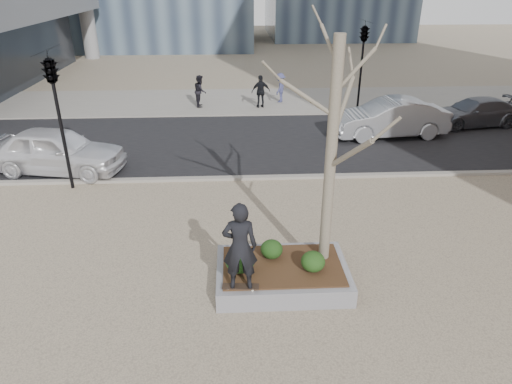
{
  "coord_description": "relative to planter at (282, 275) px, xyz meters",
  "views": [
    {
      "loc": [
        -0.06,
        -8.64,
        6.47
      ],
      "look_at": [
        0.5,
        2.0,
        1.4
      ],
      "focal_mm": 32.0,
      "sensor_mm": 36.0,
      "label": 1
    }
  ],
  "objects": [
    {
      "name": "ground",
      "position": [
        -1.0,
        0.0,
        -0.23
      ],
      "size": [
        120.0,
        120.0,
        0.0
      ],
      "primitive_type": "plane",
      "color": "tan",
      "rests_on": "ground"
    },
    {
      "name": "street",
      "position": [
        -1.0,
        10.0,
        -0.21
      ],
      "size": [
        60.0,
        8.0,
        0.02
      ],
      "primitive_type": "cube",
      "color": "black",
      "rests_on": "ground"
    },
    {
      "name": "far_sidewalk",
      "position": [
        -1.0,
        17.0,
        -0.21
      ],
      "size": [
        60.0,
        6.0,
        0.02
      ],
      "primitive_type": "cube",
      "color": "gray",
      "rests_on": "ground"
    },
    {
      "name": "planter",
      "position": [
        0.0,
        0.0,
        0.0
      ],
      "size": [
        3.0,
        2.0,
        0.45
      ],
      "primitive_type": "cube",
      "color": "gray",
      "rests_on": "ground"
    },
    {
      "name": "planter_mulch",
      "position": [
        0.0,
        0.0,
        0.25
      ],
      "size": [
        2.7,
        1.7,
        0.04
      ],
      "primitive_type": "cube",
      "color": "#382314",
      "rests_on": "planter"
    },
    {
      "name": "sycamore_tree",
      "position": [
        1.0,
        0.3,
        3.56
      ],
      "size": [
        2.8,
        2.8,
        6.6
      ],
      "primitive_type": null,
      "color": "gray",
      "rests_on": "planter_mulch"
    },
    {
      "name": "shrub_left",
      "position": [
        -0.97,
        -0.17,
        0.55
      ],
      "size": [
        0.66,
        0.66,
        0.56
      ],
      "primitive_type": "ellipsoid",
      "color": "#153711",
      "rests_on": "planter_mulch"
    },
    {
      "name": "shrub_middle",
      "position": [
        -0.22,
        0.33,
        0.49
      ],
      "size": [
        0.52,
        0.52,
        0.44
      ],
      "primitive_type": "ellipsoid",
      "color": "#173B12",
      "rests_on": "planter_mulch"
    },
    {
      "name": "shrub_right",
      "position": [
        0.65,
        -0.23,
        0.49
      ],
      "size": [
        0.54,
        0.54,
        0.46
      ],
      "primitive_type": "ellipsoid",
      "color": "#1B3F14",
      "rests_on": "planter_mulch"
    },
    {
      "name": "skateboard",
      "position": [
        -0.97,
        -0.78,
        0.26
      ],
      "size": [
        0.79,
        0.26,
        0.08
      ],
      "primitive_type": null,
      "rotation": [
        0.0,
        0.0,
        -0.08
      ],
      "color": "black",
      "rests_on": "planter"
    },
    {
      "name": "skateboarder",
      "position": [
        -0.97,
        -0.78,
        1.28
      ],
      "size": [
        0.73,
        0.49,
        1.97
      ],
      "primitive_type": "imported",
      "rotation": [
        0.0,
        0.0,
        3.12
      ],
      "color": "black",
      "rests_on": "skateboard"
    },
    {
      "name": "police_car",
      "position": [
        -7.35,
        7.0,
        0.61
      ],
      "size": [
        5.03,
        2.76,
        1.62
      ],
      "primitive_type": "imported",
      "rotation": [
        0.0,
        0.0,
        1.39
      ],
      "color": "white",
      "rests_on": "street"
    },
    {
      "name": "car_silver",
      "position": [
        5.77,
        10.36,
        0.62
      ],
      "size": [
        5.14,
        2.22,
        1.64
      ],
      "primitive_type": "imported",
      "rotation": [
        0.0,
        0.0,
        4.81
      ],
      "color": "#A8AAB0",
      "rests_on": "street"
    },
    {
      "name": "car_third",
      "position": [
        10.31,
        11.74,
        0.43
      ],
      "size": [
        4.59,
        2.38,
        1.27
      ],
      "primitive_type": "imported",
      "rotation": [
        0.0,
        0.0,
        4.85
      ],
      "color": "#52555E",
      "rests_on": "street"
    },
    {
      "name": "pedestrian_a",
      "position": [
        -2.77,
        15.9,
        0.63
      ],
      "size": [
        0.64,
        0.82,
        1.67
      ],
      "primitive_type": "imported",
      "rotation": [
        0.0,
        0.0,
        1.59
      ],
      "color": "black",
      "rests_on": "far_sidewalk"
    },
    {
      "name": "pedestrian_b",
      "position": [
        1.61,
        16.62,
        0.6
      ],
      "size": [
        0.92,
        1.17,
        1.6
      ],
      "primitive_type": "imported",
      "rotation": [
        0.0,
        0.0,
        4.35
      ],
      "color": "#3E4271",
      "rests_on": "far_sidewalk"
    },
    {
      "name": "pedestrian_c",
      "position": [
        0.47,
        15.52,
        0.65
      ],
      "size": [
        1.06,
        0.58,
        1.71
      ],
      "primitive_type": "imported",
      "rotation": [
        0.0,
        0.0,
        3.3
      ],
      "color": "black",
      "rests_on": "far_sidewalk"
    },
    {
      "name": "traffic_light_near",
      "position": [
        -6.5,
        5.6,
        2.02
      ],
      "size": [
        0.6,
        2.48,
        4.5
      ],
      "primitive_type": null,
      "color": "black",
      "rests_on": "ground"
    },
    {
      "name": "traffic_light_far",
      "position": [
        5.5,
        14.6,
        2.02
      ],
      "size": [
        0.6,
        2.48,
        4.5
      ],
      "primitive_type": null,
      "color": "black",
      "rests_on": "ground"
    }
  ]
}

